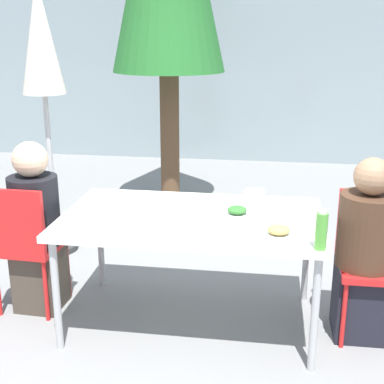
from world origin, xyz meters
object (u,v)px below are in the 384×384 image
object	(u,v)px
bottle	(321,231)
salad_bowl	(254,195)
chair_left	(24,239)
person_right	(365,255)
chair_right	(371,252)
person_left	(36,231)
drinking_cup	(88,214)
closed_umbrella	(42,53)

from	to	relation	value
bottle	salad_bowl	xyz separation A→B (m)	(-0.37, 0.80, -0.07)
bottle	salad_bowl	size ratio (longest dim) A/B	1.47
chair_left	person_right	size ratio (longest dim) A/B	0.78
chair_right	person_right	distance (m)	0.09
person_left	chair_right	distance (m)	2.14
person_right	bottle	bearing A→B (deg)	53.69
chair_right	bottle	bearing A→B (deg)	54.33
bottle	person_right	bearing A→B (deg)	54.25
drinking_cup	chair_right	bearing A→B (deg)	10.33
person_left	closed_umbrella	distance (m)	1.48
person_right	drinking_cup	xyz separation A→B (m)	(-1.63, -0.23, 0.25)
person_left	chair_right	size ratio (longest dim) A/B	1.30
chair_left	person_right	xyz separation A→B (m)	(2.14, 0.04, 0.01)
drinking_cup	salad_bowl	size ratio (longest dim) A/B	0.75
bottle	drinking_cup	size ratio (longest dim) A/B	1.97
chair_left	chair_right	world-z (taller)	same
person_right	drinking_cup	bearing A→B (deg)	7.31
chair_left	drinking_cup	bearing A→B (deg)	-17.43
person_right	chair_right	bearing A→B (deg)	-122.03
person_right	salad_bowl	world-z (taller)	person_right
person_right	bottle	size ratio (longest dim) A/B	5.21
person_left	salad_bowl	distance (m)	1.46
bottle	chair_left	bearing A→B (deg)	167.82
chair_left	salad_bowl	bearing A→B (deg)	18.21
closed_umbrella	drinking_cup	world-z (taller)	closed_umbrella
chair_left	bottle	xyz separation A→B (m)	(1.83, -0.39, 0.31)
person_left	chair_right	bearing A→B (deg)	3.86
chair_right	salad_bowl	bearing A→B (deg)	-22.04
person_left	closed_umbrella	bearing A→B (deg)	109.48
chair_right	bottle	distance (m)	0.70
person_right	closed_umbrella	xyz separation A→B (m)	(-2.37, 0.99, 1.11)
chair_right	person_right	bearing A→B (deg)	57.97
chair_left	drinking_cup	distance (m)	0.61
chair_left	closed_umbrella	distance (m)	1.54
chair_right	bottle	size ratio (longest dim) A/B	4.08
chair_right	closed_umbrella	bearing A→B (deg)	-21.24
person_right	drinking_cup	world-z (taller)	person_right
closed_umbrella	bottle	xyz separation A→B (m)	(2.06, -1.43, -0.81)
chair_left	closed_umbrella	bearing A→B (deg)	105.48
chair_left	chair_right	size ratio (longest dim) A/B	1.00
person_left	bottle	size ratio (longest dim) A/B	5.31
person_left	bottle	world-z (taller)	person_left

